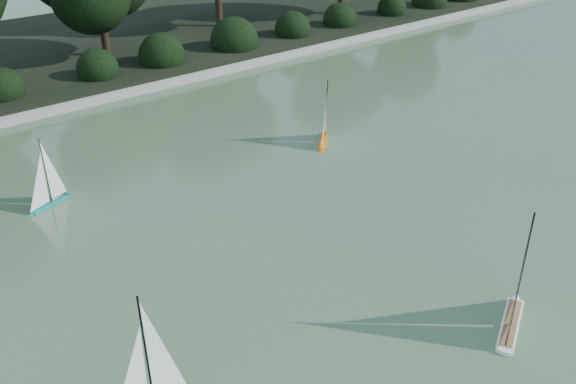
% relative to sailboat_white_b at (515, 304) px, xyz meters
% --- Properties ---
extents(ground, '(80.00, 80.00, 0.00)m').
position_rel_sailboat_white_b_xyz_m(ground, '(-0.23, 1.31, -0.26)').
color(ground, '#384D2E').
rests_on(ground, ground).
extents(pond_coping, '(40.00, 0.35, 0.18)m').
position_rel_sailboat_white_b_xyz_m(pond_coping, '(-0.23, 10.31, -0.17)').
color(pond_coping, gray).
rests_on(pond_coping, ground).
extents(far_bank, '(40.00, 8.00, 0.30)m').
position_rel_sailboat_white_b_xyz_m(far_bank, '(-0.23, 14.31, -0.11)').
color(far_bank, black).
rests_on(far_bank, ground).
extents(shrub_hedge, '(29.10, 1.10, 1.10)m').
position_rel_sailboat_white_b_xyz_m(shrub_hedge, '(-0.23, 11.21, 0.19)').
color(shrub_hedge, black).
rests_on(shrub_hedge, ground).
extents(sailboat_white_b, '(1.19, 0.70, 1.71)m').
position_rel_sailboat_white_b_xyz_m(sailboat_white_b, '(0.00, 0.00, 0.00)').
color(sailboat_white_b, white).
rests_on(sailboat_white_b, ground).
extents(sailboat_orange, '(0.80, 0.76, 1.34)m').
position_rel_sailboat_white_b_xyz_m(sailboat_orange, '(1.77, 5.38, -0.05)').
color(sailboat_orange, '#D66806').
rests_on(sailboat_orange, ground).
extents(sailboat_teal, '(0.88, 0.43, 1.22)m').
position_rel_sailboat_white_b_xyz_m(sailboat_teal, '(-3.31, 6.35, -0.07)').
color(sailboat_teal, '#148473').
rests_on(sailboat_teal, ground).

